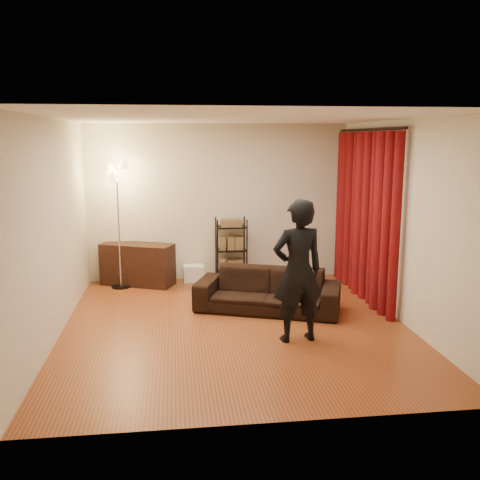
{
  "coord_description": "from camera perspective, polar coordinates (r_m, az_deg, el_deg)",
  "views": [
    {
      "loc": [
        -0.78,
        -6.73,
        2.45
      ],
      "look_at": [
        0.1,
        0.3,
        1.1
      ],
      "focal_mm": 40.0,
      "sensor_mm": 36.0,
      "label": 1
    }
  ],
  "objects": [
    {
      "name": "curtain_rod",
      "position": [
        8.38,
        13.59,
        11.39
      ],
      "size": [
        0.04,
        2.65,
        0.04
      ],
      "primitive_type": "cylinder",
      "rotation": [
        1.57,
        0.0,
        0.0
      ],
      "color": "black",
      "rests_on": "wall_right"
    },
    {
      "name": "wall_right",
      "position": [
        7.46,
        16.92,
        1.84
      ],
      "size": [
        0.0,
        5.0,
        5.0
      ],
      "primitive_type": "plane",
      "rotation": [
        1.57,
        0.0,
        -1.57
      ],
      "color": "beige",
      "rests_on": "ground"
    },
    {
      "name": "media_cabinet",
      "position": [
        9.22,
        -10.86,
        -2.56
      ],
      "size": [
        1.29,
        0.88,
        0.7
      ],
      "primitive_type": "cube",
      "rotation": [
        0.0,
        0.0,
        -0.4
      ],
      "color": "black",
      "rests_on": "ground"
    },
    {
      "name": "sofa",
      "position": [
        7.72,
        2.98,
        -5.4
      ],
      "size": [
        2.19,
        1.45,
        0.6
      ],
      "primitive_type": "imported",
      "rotation": [
        0.0,
        0.0,
        -0.35
      ],
      "color": "black",
      "rests_on": "ground"
    },
    {
      "name": "wire_shelf",
      "position": [
        9.25,
        -0.95,
        -1.04
      ],
      "size": [
        0.57,
        0.46,
        1.1
      ],
      "primitive_type": null,
      "rotation": [
        0.0,
        0.0,
        0.23
      ],
      "color": "black",
      "rests_on": "ground"
    },
    {
      "name": "person",
      "position": [
        6.49,
        6.19,
        -3.31
      ],
      "size": [
        0.7,
        0.52,
        1.75
      ],
      "primitive_type": "imported",
      "rotation": [
        0.0,
        0.0,
        3.31
      ],
      "color": "black",
      "rests_on": "ground"
    },
    {
      "name": "curtain",
      "position": [
        8.46,
        13.07,
        2.53
      ],
      "size": [
        0.22,
        2.65,
        2.55
      ],
      "primitive_type": null,
      "color": "#6A0805",
      "rests_on": "ground"
    },
    {
      "name": "floor_lamp",
      "position": [
        8.96,
        -12.82,
        1.48
      ],
      "size": [
        0.38,
        0.38,
        2.08
      ],
      "primitive_type": null,
      "rotation": [
        0.0,
        0.0,
        0.01
      ],
      "color": "silver",
      "rests_on": "ground"
    },
    {
      "name": "wall_left",
      "position": [
        6.97,
        -19.22,
        1.11
      ],
      "size": [
        0.0,
        5.0,
        5.0
      ],
      "primitive_type": "plane",
      "rotation": [
        1.57,
        0.0,
        1.57
      ],
      "color": "beige",
      "rests_on": "ground"
    },
    {
      "name": "wall_front",
      "position": [
        4.44,
        3.24,
        -3.58
      ],
      "size": [
        5.0,
        0.0,
        5.0
      ],
      "primitive_type": "plane",
      "rotation": [
        -1.57,
        0.0,
        0.0
      ],
      "color": "beige",
      "rests_on": "ground"
    },
    {
      "name": "floor",
      "position": [
        7.2,
        -0.5,
        -9.1
      ],
      "size": [
        5.0,
        5.0,
        0.0
      ],
      "primitive_type": "plane",
      "color": "#994623",
      "rests_on": "ground"
    },
    {
      "name": "wall_back",
      "position": [
        9.33,
        -2.3,
        4.01
      ],
      "size": [
        5.0,
        0.0,
        5.0
      ],
      "primitive_type": "plane",
      "rotation": [
        1.57,
        0.0,
        0.0
      ],
      "color": "beige",
      "rests_on": "ground"
    },
    {
      "name": "ceiling",
      "position": [
        6.78,
        -0.54,
        12.91
      ],
      "size": [
        5.0,
        5.0,
        0.0
      ],
      "primitive_type": "plane",
      "rotation": [
        3.14,
        0.0,
        0.0
      ],
      "color": "white",
      "rests_on": "ground"
    },
    {
      "name": "storage_boxes",
      "position": [
        9.33,
        -4.95,
        -3.56
      ],
      "size": [
        0.35,
        0.29,
        0.29
      ],
      "primitive_type": null,
      "rotation": [
        0.0,
        0.0,
        0.02
      ],
      "color": "silver",
      "rests_on": "ground"
    }
  ]
}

